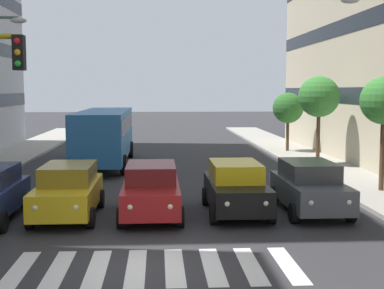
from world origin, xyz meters
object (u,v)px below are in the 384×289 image
car_1 (236,187)px  car_2 (151,190)px  street_tree_2 (319,97)px  bus_behind_traffic (105,131)px  car_0 (310,187)px  street_tree_1 (384,101)px  street_tree_3 (288,108)px  car_3 (68,190)px

car_1 → car_2: bearing=5.4°
street_tree_2 → bus_behind_traffic: bearing=-7.5°
car_0 → bus_behind_traffic: 14.68m
car_1 → street_tree_2: street_tree_2 is taller
bus_behind_traffic → street_tree_2: street_tree_2 is taller
car_1 → street_tree_1: (-6.29, -3.08, 2.80)m
street_tree_2 → street_tree_3: 6.59m
street_tree_3 → street_tree_1: bearing=91.7°
street_tree_1 → street_tree_2: bearing=-87.6°
car_0 → street_tree_3: street_tree_3 is taller
car_0 → street_tree_3: (-3.36, -17.26, 2.05)m
bus_behind_traffic → street_tree_3: size_ratio=2.76×
car_1 → car_3: 5.53m
street_tree_3 → car_1: bearing=71.2°
car_0 → street_tree_2: street_tree_2 is taller
car_1 → street_tree_3: (-5.88, -17.27, 2.05)m
car_2 → street_tree_2: 14.38m
car_2 → bus_behind_traffic: (2.69, -12.51, 0.97)m
street_tree_1 → street_tree_3: 14.22m
car_2 → car_1: bearing=-174.6°
car_0 → car_1: bearing=0.2°
car_0 → bus_behind_traffic: bearing=-56.7°
car_1 → car_2: 2.85m
street_tree_3 → car_2: bearing=63.6°
bus_behind_traffic → street_tree_3: (-11.40, -5.02, 1.08)m
car_0 → car_3: (8.04, 0.21, 0.00)m
car_2 → car_0: bearing=-177.1°
car_1 → street_tree_3: street_tree_3 is taller
car_0 → car_3: 8.04m
bus_behind_traffic → street_tree_2: bearing=172.5°
car_2 → bus_behind_traffic: size_ratio=0.42×
street_tree_1 → street_tree_3: size_ratio=1.19×
car_3 → street_tree_2: (-11.50, -10.94, 2.87)m
car_0 → street_tree_1: (-3.78, -3.07, 2.80)m
car_1 → car_3: size_ratio=1.00×
car_0 → car_1: same height
car_0 → car_1: size_ratio=1.00×
car_3 → street_tree_2: 16.13m
bus_behind_traffic → street_tree_1: bearing=142.2°
car_1 → car_3: bearing=2.1°
car_2 → street_tree_1: size_ratio=0.98×
bus_behind_traffic → street_tree_2: size_ratio=2.22×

